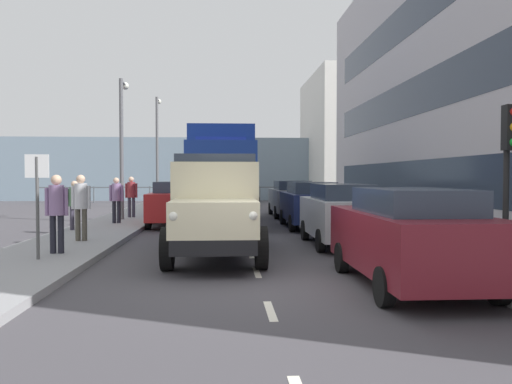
{
  "coord_description": "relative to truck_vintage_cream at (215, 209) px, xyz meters",
  "views": [
    {
      "loc": [
        0.67,
        9.08,
        1.93
      ],
      "look_at": [
        -0.45,
        -8.54,
        1.39
      ],
      "focal_mm": 36.06,
      "sensor_mm": 36.0,
      "label": 1
    }
  ],
  "objects": [
    {
      "name": "lorry_cargo_blue",
      "position": [
        -0.1,
        -8.92,
        0.9
      ],
      "size": [
        2.58,
        8.2,
        3.87
      ],
      "color": "#193899",
      "rests_on": "ground_plane"
    },
    {
      "name": "pedestrian_strolling",
      "position": [
        3.82,
        -10.78,
        0.01
      ],
      "size": [
        0.53,
        0.34,
        1.76
      ],
      "color": "#383342",
      "rests_on": "sidewalk_right"
    },
    {
      "name": "pedestrian_couple_a",
      "position": [
        3.66,
        -0.22,
        0.05
      ],
      "size": [
        0.53,
        0.34,
        1.82
      ],
      "color": "black",
      "rests_on": "sidewalk_right"
    },
    {
      "name": "seawall_railing",
      "position": [
        -0.85,
        -25.78,
        -0.26
      ],
      "size": [
        28.08,
        0.08,
        1.2
      ],
      "color": "#4C5156",
      "rests_on": "ground_plane"
    },
    {
      "name": "car_red_oppositeside_0",
      "position": [
        1.72,
        -8.29,
        -0.28
      ],
      "size": [
        1.83,
        4.32,
        1.72
      ],
      "color": "#B21E1E",
      "rests_on": "ground_plane"
    },
    {
      "name": "truck_vintage_cream",
      "position": [
        0.0,
        0.0,
        0.0
      ],
      "size": [
        2.17,
        5.64,
        2.43
      ],
      "color": "black",
      "rests_on": "ground_plane"
    },
    {
      "name": "car_black_oppositeside_1",
      "position": [
        1.72,
        -14.95,
        -0.28
      ],
      "size": [
        1.91,
        4.39,
        1.72
      ],
      "color": "black",
      "rests_on": "ground_plane"
    },
    {
      "name": "pedestrian_by_lamp",
      "position": [
        3.74,
        -2.54,
        0.05
      ],
      "size": [
        0.53,
        0.34,
        1.82
      ],
      "color": "#4C473D",
      "rests_on": "sidewalk_right"
    },
    {
      "name": "car_navy_kerbside_2",
      "position": [
        -3.42,
        -7.13,
        -0.28
      ],
      "size": [
        1.91,
        4.38,
        1.72
      ],
      "color": "navy",
      "rests_on": "ground_plane"
    },
    {
      "name": "traffic_light_near",
      "position": [
        -5.89,
        1.95,
        1.29
      ],
      "size": [
        0.28,
        0.41,
        3.2
      ],
      "color": "black",
      "rests_on": "sidewalk_left"
    },
    {
      "name": "street_sign",
      "position": [
        3.79,
        0.63,
        0.5
      ],
      "size": [
        0.5,
        0.07,
        2.25
      ],
      "color": "#4C4C4C",
      "rests_on": "sidewalk_right"
    },
    {
      "name": "sidewalk_right",
      "position": [
        3.99,
        -7.16,
        -1.1
      ],
      "size": [
        2.65,
        38.45,
        0.15
      ],
      "primitive_type": "cube",
      "color": "gray",
      "rests_on": "ground_plane"
    },
    {
      "name": "ground_plane",
      "position": [
        -0.85,
        -7.16,
        -1.18
      ],
      "size": [
        80.0,
        80.0,
        0.0
      ],
      "primitive_type": "plane",
      "color": "#423F44"
    },
    {
      "name": "pedestrian_in_dark_coat",
      "position": [
        4.74,
        -5.49,
        -0.07
      ],
      "size": [
        0.53,
        0.34,
        1.63
      ],
      "color": "#383342",
      "rests_on": "sidewalk_right"
    },
    {
      "name": "sea_horizon",
      "position": [
        -0.85,
        -29.38,
        1.32
      ],
      "size": [
        80.0,
        0.8,
        5.0
      ],
      "primitive_type": "cube",
      "color": "gray",
      "rests_on": "ground_plane"
    },
    {
      "name": "building_far_block",
      "position": [
        -10.8,
        -28.14,
        3.69
      ],
      "size": [
        7.56,
        11.11,
        9.74
      ],
      "color": "silver",
      "rests_on": "ground_plane"
    },
    {
      "name": "sidewalk_left",
      "position": [
        -5.7,
        -7.16,
        -1.1
      ],
      "size": [
        2.65,
        38.45,
        0.15
      ],
      "primitive_type": "cube",
      "color": "gray",
      "rests_on": "ground_plane"
    },
    {
      "name": "car_grey_kerbside_3",
      "position": [
        -3.42,
        -12.46,
        -0.28
      ],
      "size": [
        1.91,
        4.58,
        1.72
      ],
      "color": "slate",
      "rests_on": "ground_plane"
    },
    {
      "name": "car_maroon_kerbside_near",
      "position": [
        -3.42,
        3.14,
        -0.28
      ],
      "size": [
        1.93,
        4.41,
        1.72
      ],
      "color": "maroon",
      "rests_on": "ground_plane"
    },
    {
      "name": "road_centreline_markings",
      "position": [
        -0.85,
        -6.6,
        -1.17
      ],
      "size": [
        0.12,
        33.82,
        0.01
      ],
      "color": "silver",
      "rests_on": "ground_plane"
    },
    {
      "name": "pedestrian_near_railing",
      "position": [
        3.89,
        -7.95,
        -0.01
      ],
      "size": [
        0.53,
        0.34,
        1.73
      ],
      "color": "black",
      "rests_on": "sidewalk_right"
    },
    {
      "name": "lamp_post_promenade",
      "position": [
        4.02,
        -9.89,
        2.48
      ],
      "size": [
        0.32,
        1.14,
        5.82
      ],
      "color": "#59595B",
      "rests_on": "sidewalk_right"
    },
    {
      "name": "car_silver_kerbside_1",
      "position": [
        -3.42,
        -2.18,
        -0.28
      ],
      "size": [
        1.75,
        4.06,
        1.72
      ],
      "color": "#B7BABF",
      "rests_on": "ground_plane"
    },
    {
      "name": "lamp_post_far",
      "position": [
        3.85,
        -19.98,
        2.9
      ],
      "size": [
        0.32,
        1.14,
        6.62
      ],
      "color": "#59595B",
      "rests_on": "sidewalk_right"
    }
  ]
}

